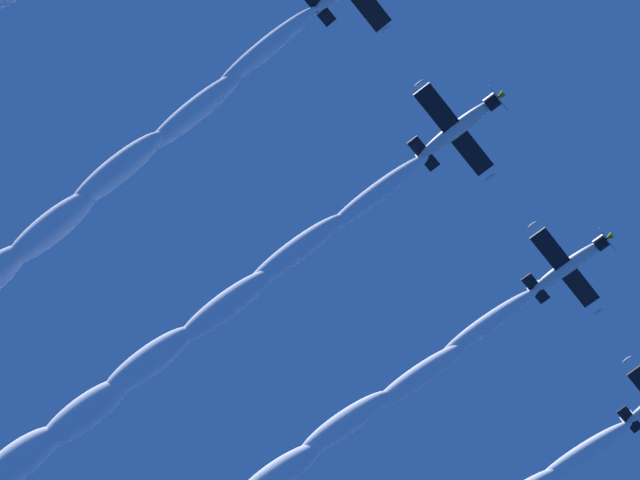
# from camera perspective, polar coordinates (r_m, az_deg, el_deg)

# --- Properties ---
(airplane_left_wingman) EXTENTS (6.62, 6.66, 2.64)m
(airplane_left_wingman) POSITION_cam_1_polar(r_m,az_deg,el_deg) (78.05, 13.21, -1.28)
(airplane_left_wingman) COLOR silver
(airplane_right_wingman) EXTENTS (6.61, 6.67, 2.66)m
(airplane_right_wingman) POSITION_cam_1_polar(r_m,az_deg,el_deg) (71.58, 7.47, 6.03)
(airplane_right_wingman) COLOR silver
(smoke_trail_right_wingman) EXTENTS (35.93, 36.17, 3.20)m
(smoke_trail_right_wingman) POSITION_cam_1_polar(r_m,az_deg,el_deg) (79.51, -12.40, -9.01)
(smoke_trail_right_wingman) COLOR white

